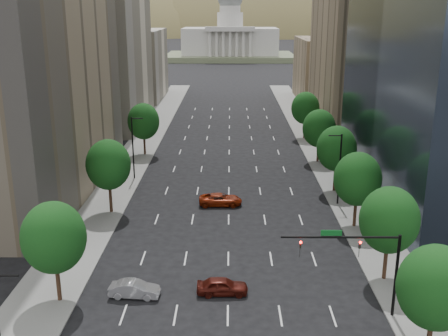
{
  "coord_description": "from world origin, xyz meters",
  "views": [
    {
      "loc": [
        0.12,
        -7.05,
        23.4
      ],
      "look_at": [
        -0.46,
        44.06,
        8.0
      ],
      "focal_mm": 42.66,
      "sensor_mm": 36.0,
      "label": 1
    }
  ],
  "objects_px": {
    "capitol": "(230,41)",
    "car_red_far": "(220,199)",
    "traffic_signal": "(366,257)",
    "car_maroon": "(222,286)",
    "car_silver": "(135,289)"
  },
  "relations": [
    {
      "from": "capitol",
      "to": "traffic_signal",
      "type": "bearing_deg",
      "value": -87.26
    },
    {
      "from": "car_maroon",
      "to": "car_red_far",
      "type": "relative_size",
      "value": 0.82
    },
    {
      "from": "capitol",
      "to": "car_red_far",
      "type": "bearing_deg",
      "value": -90.3
    },
    {
      "from": "car_maroon",
      "to": "traffic_signal",
      "type": "bearing_deg",
      "value": -108.34
    },
    {
      "from": "capitol",
      "to": "car_red_far",
      "type": "height_order",
      "value": "capitol"
    },
    {
      "from": "traffic_signal",
      "to": "car_maroon",
      "type": "bearing_deg",
      "value": 163.22
    },
    {
      "from": "car_red_far",
      "to": "car_silver",
      "type": "bearing_deg",
      "value": 161.16
    },
    {
      "from": "capitol",
      "to": "car_red_far",
      "type": "xyz_separation_m",
      "value": [
        -1.02,
        -195.03,
        -7.84
      ]
    },
    {
      "from": "capitol",
      "to": "car_maroon",
      "type": "distance_m",
      "value": 216.53
    },
    {
      "from": "traffic_signal",
      "to": "car_silver",
      "type": "height_order",
      "value": "traffic_signal"
    },
    {
      "from": "car_silver",
      "to": "traffic_signal",
      "type": "bearing_deg",
      "value": -94.34
    },
    {
      "from": "capitol",
      "to": "car_red_far",
      "type": "distance_m",
      "value": 195.19
    },
    {
      "from": "traffic_signal",
      "to": "car_maroon",
      "type": "height_order",
      "value": "traffic_signal"
    },
    {
      "from": "traffic_signal",
      "to": "car_maroon",
      "type": "relative_size",
      "value": 2.09
    },
    {
      "from": "car_maroon",
      "to": "car_silver",
      "type": "relative_size",
      "value": 1.02
    }
  ]
}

